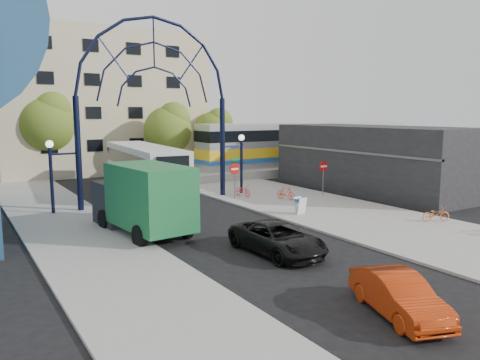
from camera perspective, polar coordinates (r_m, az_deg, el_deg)
ground at (r=19.83m, az=5.73°, el=-9.48°), size 120.00×120.00×0.00m
sidewalk_east at (r=27.89m, az=13.74°, el=-4.34°), size 8.00×56.00×0.12m
plaza_west at (r=22.32m, az=-17.74°, el=-7.66°), size 5.00×50.00×0.12m
gateway_arch at (r=31.24m, az=-10.37°, el=12.76°), size 13.64×0.44×12.10m
stop_sign at (r=31.77m, az=-0.65°, el=0.95°), size 0.80×0.07×2.50m
do_not_enter_sign at (r=33.89m, az=10.13°, el=1.25°), size 0.76×0.07×2.48m
street_name_sign at (r=32.47m, az=-0.60°, el=1.35°), size 0.70×0.70×2.80m
sandwich_board at (r=27.57m, az=7.34°, el=-2.87°), size 0.55×0.61×0.99m
commercial_block_east at (r=37.36m, az=15.85°, el=2.51°), size 6.00×16.00×5.00m
apartment_block at (r=51.70m, az=-17.01°, el=8.97°), size 20.00×12.10×14.00m
train_platform at (r=48.92m, az=8.47°, el=1.54°), size 32.00×5.00×0.80m
train_car at (r=48.70m, az=8.53°, el=4.47°), size 25.10×3.05×4.20m
tree_north_a at (r=44.53m, az=-8.63°, el=6.32°), size 4.48×4.48×7.00m
tree_north_b at (r=45.48m, az=-22.43°, el=6.66°), size 5.12×5.12×8.00m
tree_north_c at (r=49.00m, az=-3.09°, el=6.18°), size 4.16×4.16×6.50m
city_bus at (r=35.62m, az=-11.55°, el=1.37°), size 4.01×13.20×3.57m
green_truck at (r=23.79m, az=-11.92°, el=-2.25°), size 3.22×7.20×3.53m
black_suv at (r=20.23m, az=4.57°, el=-7.10°), size 2.42×4.97×1.36m
red_sedan at (r=15.07m, az=18.76°, el=-13.14°), size 2.53×4.11×1.28m
bike_near_a at (r=33.25m, az=0.35°, el=-1.26°), size 0.75×1.64×0.83m
bike_near_b at (r=32.07m, az=5.59°, el=-1.57°), size 0.80×1.60×0.92m
bike_far_a at (r=27.72m, az=22.76°, el=-3.84°), size 1.65×1.14×0.82m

